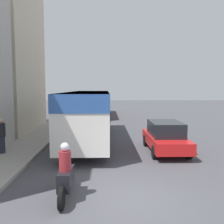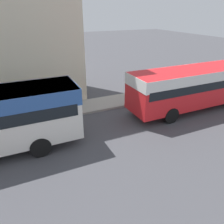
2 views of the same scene
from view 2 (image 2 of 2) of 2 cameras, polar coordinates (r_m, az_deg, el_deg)
building_midblock at (r=17.44m, az=-23.22°, el=22.21°), size 5.15×7.48×12.00m
bus_following at (r=16.21m, az=22.22°, el=7.25°), size 2.53×10.50×2.86m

